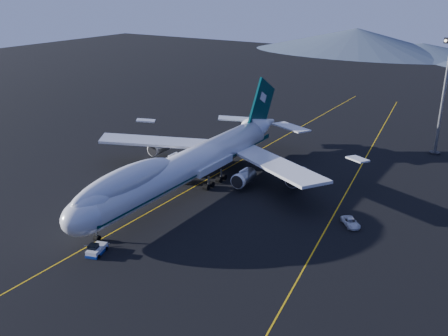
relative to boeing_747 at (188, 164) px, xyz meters
The scene contains 7 objects.
ground 5.81m from the boeing_747, 90.00° to the right, with size 500.00×500.00×0.00m, color black.
taxiway_line_main 5.80m from the boeing_747, 90.00° to the right, with size 0.25×220.00×0.01m, color gold.
taxiway_line_side 32.14m from the boeing_747, 18.38° to the left, with size 0.25×200.00×0.01m, color gold.
boeing_747 is the anchor object (origin of this frame).
pushback_tug 30.15m from the boeing_747, 84.20° to the right, with size 3.26×4.55×1.79m.
service_van 35.32m from the boeing_747, ahead, with size 2.28×4.94×1.37m, color silver.
floodlight_mast 67.32m from the boeing_747, 53.45° to the left, with size 3.61×2.71×29.20m.
Camera 1 is at (58.94, -78.94, 41.83)m, focal length 40.00 mm.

